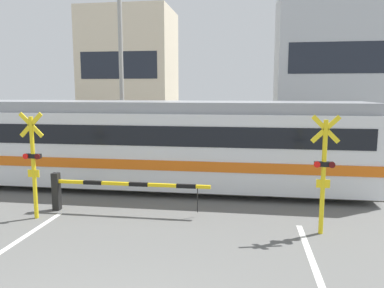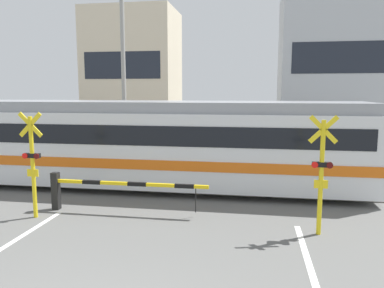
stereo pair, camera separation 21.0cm
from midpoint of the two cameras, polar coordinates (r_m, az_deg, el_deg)
name	(u,v)px [view 2 (the right image)]	position (r m, az deg, el deg)	size (l,w,h in m)	color
rail_track_near	(189,192)	(12.78, -0.05, -7.39)	(50.00, 0.10, 0.08)	#5B564C
rail_track_far	(195,182)	(14.15, 0.91, -5.85)	(50.00, 0.10, 0.08)	#5B564C
commuter_train	(116,141)	(13.86, -11.03, 0.50)	(17.63, 2.99, 3.09)	silver
crossing_barrier_near	(97,187)	(11.09, -13.70, -6.41)	(4.61, 0.20, 1.10)	black
crossing_barrier_far	(256,155)	(16.29, 10.10, -1.68)	(4.61, 0.20, 1.10)	black
crossing_signal_left	(32,160)	(10.94, -22.64, -2.32)	(0.68, 0.15, 2.90)	yellow
crossing_signal_right	(321,170)	(9.44, 19.73, -3.74)	(0.68, 0.15, 2.90)	yellow
pedestrian	(206,138)	(20.10, 2.48, 0.95)	(0.38, 0.22, 1.65)	brown
building_left_of_street	(134,74)	(30.04, -8.70, 10.55)	(6.72, 5.22, 9.55)	beige
building_right_of_street	(332,68)	(29.11, 20.76, 10.81)	(7.32, 5.22, 10.16)	#B2B7BC
utility_pole_streetside	(123,72)	(19.69, -10.10, 10.74)	(0.22, 0.22, 8.80)	gray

